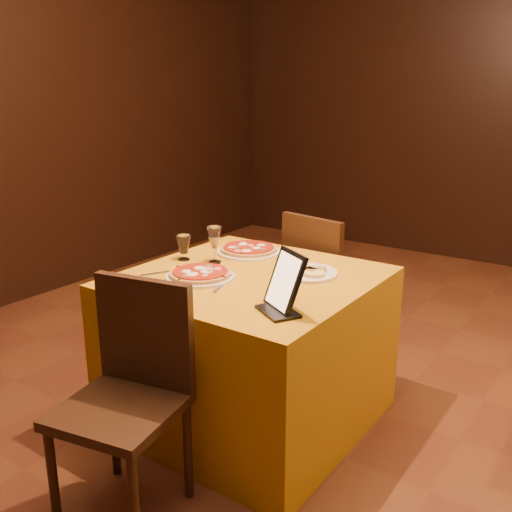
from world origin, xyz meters
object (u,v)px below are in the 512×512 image
Objects in this scene: main_table at (250,348)px; chair_main_far at (330,286)px; wine_glass at (215,244)px; pizza_far at (249,250)px; chair_main_near at (119,409)px; pizza_near at (200,275)px; tablet at (285,281)px; water_glass at (184,248)px.

main_table is 0.84m from chair_main_far.
main_table is 5.79× the size of wine_glass.
chair_main_far reaches higher than pizza_far.
chair_main_near is 1.03m from wine_glass.
main_table is at bearing -53.58° from pizza_far.
pizza_near reaches higher than main_table.
pizza_near is 1.32× the size of tablet.
chair_main_near reaches higher than water_glass.
pizza_far is at bearing 126.42° from main_table.
pizza_near is 0.48m from pizza_far.
main_table is 3.24× the size of pizza_far.
main_table is at bearing 100.34° from chair_main_far.
water_glass is (-0.26, 0.18, 0.05)m from pizza_near.
wine_glass is 0.17m from water_glass.
tablet is at bearing 118.51° from chair_main_far.
pizza_far is (-0.23, 1.15, 0.31)m from chair_main_near.
tablet reaches higher than chair_main_near.
chair_main_near is at bearing -76.04° from pizza_near.
chair_main_near is at bearing -90.00° from main_table.
chair_main_far is at bearing 62.35° from water_glass.
water_glass is (-0.20, -0.30, 0.05)m from pizza_far.
wine_glass is (-0.04, -0.24, 0.08)m from pizza_far.
tablet is (0.59, -0.58, 0.10)m from pizza_far.
chair_main_near is 1.02m from water_glass.
pizza_near is at bearing -161.34° from tablet.
wine_glass reaches higher than pizza_near.
chair_main_far is 2.68× the size of pizza_far.
pizza_far is (-0.23, 0.31, 0.39)m from main_table.
chair_main_far is (0.00, 0.84, 0.08)m from main_table.
tablet is (0.79, -0.28, 0.06)m from water_glass.
main_table is 3.42× the size of pizza_near.
chair_main_far is at bearing 66.16° from pizza_far.
pizza_near is at bearing -136.26° from main_table.
water_glass is at bearing 177.67° from main_table.
main_table is 8.46× the size of water_glass.
chair_main_near is 1.22m from pizza_far.
main_table is 4.51× the size of tablet.
tablet is at bearing -36.38° from main_table.
chair_main_near is (0.00, -0.84, 0.08)m from main_table.
chair_main_far is 0.99m from water_glass.
pizza_far is 1.39× the size of tablet.
chair_main_far is 3.73× the size of tablet.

